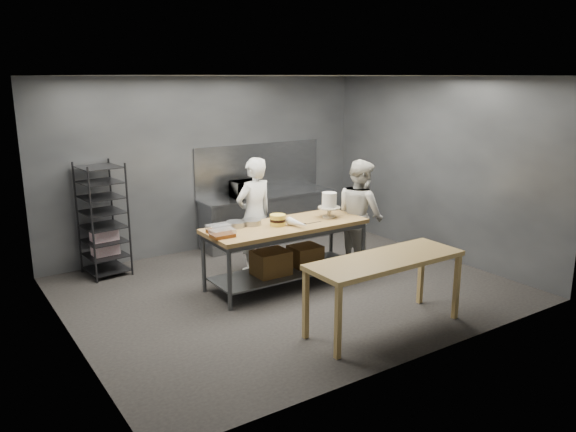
# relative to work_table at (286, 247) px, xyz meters

# --- Properties ---
(ground) EXTENTS (6.00, 6.00, 0.00)m
(ground) POSITION_rel_work_table_xyz_m (-0.07, -0.18, -0.57)
(ground) COLOR black
(ground) RESTS_ON ground
(back_wall) EXTENTS (6.00, 0.04, 3.00)m
(back_wall) POSITION_rel_work_table_xyz_m (-0.07, 2.32, 0.93)
(back_wall) COLOR #4C4F54
(back_wall) RESTS_ON ground
(work_table) EXTENTS (2.40, 0.90, 0.92)m
(work_table) POSITION_rel_work_table_xyz_m (0.00, 0.00, 0.00)
(work_table) COLOR olive
(work_table) RESTS_ON ground
(near_counter) EXTENTS (2.00, 0.70, 0.90)m
(near_counter) POSITION_rel_work_table_xyz_m (0.17, -1.90, 0.24)
(near_counter) COLOR olive
(near_counter) RESTS_ON ground
(back_counter) EXTENTS (2.60, 0.60, 0.90)m
(back_counter) POSITION_rel_work_table_xyz_m (0.93, 2.00, -0.12)
(back_counter) COLOR slate
(back_counter) RESTS_ON ground
(splashback_panel) EXTENTS (2.60, 0.02, 0.90)m
(splashback_panel) POSITION_rel_work_table_xyz_m (0.93, 2.30, 0.78)
(splashback_panel) COLOR slate
(splashback_panel) RESTS_ON back_counter
(speed_rack) EXTENTS (0.67, 0.71, 1.75)m
(speed_rack) POSITION_rel_work_table_xyz_m (-2.08, 1.92, 0.28)
(speed_rack) COLOR black
(speed_rack) RESTS_ON ground
(chef_behind) EXTENTS (0.72, 0.53, 1.80)m
(chef_behind) POSITION_rel_work_table_xyz_m (-0.08, 0.77, 0.33)
(chef_behind) COLOR white
(chef_behind) RESTS_ON ground
(chef_right) EXTENTS (0.76, 0.92, 1.75)m
(chef_right) POSITION_rel_work_table_xyz_m (1.40, -0.00, 0.30)
(chef_right) COLOR silver
(chef_right) RESTS_ON ground
(microwave) EXTENTS (0.54, 0.37, 0.30)m
(microwave) POSITION_rel_work_table_xyz_m (0.49, 2.00, 0.48)
(microwave) COLOR black
(microwave) RESTS_ON back_counter
(frosted_cake_stand) EXTENTS (0.34, 0.34, 0.38)m
(frosted_cake_stand) POSITION_rel_work_table_xyz_m (0.76, -0.03, 0.58)
(frosted_cake_stand) COLOR #BEB398
(frosted_cake_stand) RESTS_ON work_table
(layer_cake) EXTENTS (0.23, 0.23, 0.16)m
(layer_cake) POSITION_rel_work_table_xyz_m (-0.14, -0.01, 0.43)
(layer_cake) COLOR #F6D74E
(layer_cake) RESTS_ON work_table
(cake_pans) EXTENTS (0.79, 0.39, 0.07)m
(cake_pans) POSITION_rel_work_table_xyz_m (-0.67, 0.22, 0.39)
(cake_pans) COLOR gray
(cake_pans) RESTS_ON work_table
(piping_bag) EXTENTS (0.17, 0.39, 0.12)m
(piping_bag) POSITION_rel_work_table_xyz_m (0.04, -0.25, 0.41)
(piping_bag) COLOR white
(piping_bag) RESTS_ON work_table
(offset_spatula) EXTENTS (0.36, 0.02, 0.02)m
(offset_spatula) POSITION_rel_work_table_xyz_m (0.27, -0.17, 0.35)
(offset_spatula) COLOR slate
(offset_spatula) RESTS_ON work_table
(pastry_clamshells) EXTENTS (0.37, 0.45, 0.11)m
(pastry_clamshells) POSITION_rel_work_table_xyz_m (-1.05, 0.01, 0.40)
(pastry_clamshells) COLOR #98531E
(pastry_clamshells) RESTS_ON work_table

